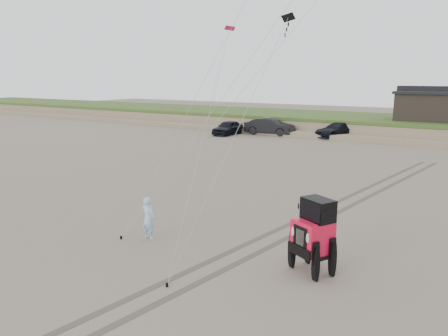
{
  "coord_description": "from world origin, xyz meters",
  "views": [
    {
      "loc": [
        8.2,
        -10.48,
        5.95
      ],
      "look_at": [
        -0.44,
        3.0,
        2.6
      ],
      "focal_mm": 35.0,
      "sensor_mm": 36.0,
      "label": 1
    }
  ],
  "objects_px": {
    "truck_c": "(339,130)",
    "jeep": "(312,244)",
    "truck_b": "(270,126)",
    "truck_a": "(228,128)",
    "cabin": "(431,105)",
    "man": "(148,218)"
  },
  "relations": [
    {
      "from": "truck_c",
      "to": "jeep",
      "type": "xyz_separation_m",
      "value": [
        9.18,
        -30.45,
        0.16
      ]
    },
    {
      "from": "truck_b",
      "to": "jeep",
      "type": "height_order",
      "value": "jeep"
    },
    {
      "from": "truck_a",
      "to": "jeep",
      "type": "relative_size",
      "value": 0.87
    },
    {
      "from": "truck_c",
      "to": "truck_b",
      "type": "bearing_deg",
      "value": -137.48
    },
    {
      "from": "cabin",
      "to": "jeep",
      "type": "xyz_separation_m",
      "value": [
        1.67,
        -35.38,
        -2.3
      ]
    },
    {
      "from": "cabin",
      "to": "jeep",
      "type": "bearing_deg",
      "value": -87.3
    },
    {
      "from": "truck_c",
      "to": "jeep",
      "type": "height_order",
      "value": "jeep"
    },
    {
      "from": "cabin",
      "to": "truck_b",
      "type": "bearing_deg",
      "value": -155.43
    },
    {
      "from": "truck_c",
      "to": "jeep",
      "type": "distance_m",
      "value": 31.8
    },
    {
      "from": "truck_b",
      "to": "jeep",
      "type": "xyz_separation_m",
      "value": [
        16.02,
        -28.81,
        0.07
      ]
    },
    {
      "from": "cabin",
      "to": "man",
      "type": "bearing_deg",
      "value": -97.15
    },
    {
      "from": "truck_b",
      "to": "jeep",
      "type": "distance_m",
      "value": 32.97
    },
    {
      "from": "truck_c",
      "to": "truck_a",
      "type": "bearing_deg",
      "value": -130.32
    },
    {
      "from": "truck_a",
      "to": "man",
      "type": "height_order",
      "value": "man"
    },
    {
      "from": "truck_b",
      "to": "truck_c",
      "type": "height_order",
      "value": "truck_b"
    },
    {
      "from": "cabin",
      "to": "truck_c",
      "type": "distance_m",
      "value": 9.32
    },
    {
      "from": "man",
      "to": "truck_a",
      "type": "bearing_deg",
      "value": -62.83
    },
    {
      "from": "truck_a",
      "to": "jeep",
      "type": "distance_m",
      "value": 33.03
    },
    {
      "from": "cabin",
      "to": "truck_a",
      "type": "height_order",
      "value": "cabin"
    },
    {
      "from": "jeep",
      "to": "cabin",
      "type": "bearing_deg",
      "value": 119.52
    },
    {
      "from": "truck_b",
      "to": "jeep",
      "type": "relative_size",
      "value": 1.05
    },
    {
      "from": "cabin",
      "to": "truck_c",
      "type": "height_order",
      "value": "cabin"
    }
  ]
}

